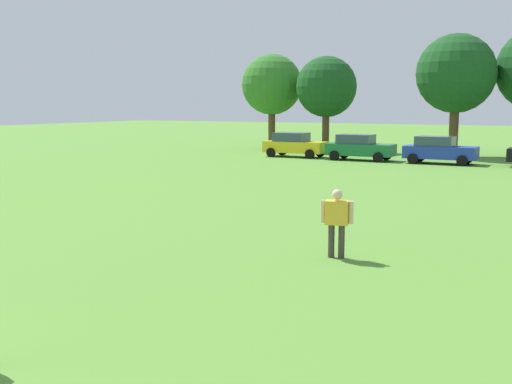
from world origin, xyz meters
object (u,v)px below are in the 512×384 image
at_px(parked_car_green_1, 359,147).
at_px(tree_far_left, 272,85).
at_px(tree_right, 456,74).
at_px(parked_car_yellow_0, 295,145).
at_px(parked_car_blue_2, 439,150).
at_px(adult_bystander, 337,217).
at_px(tree_left, 326,87).

bearing_deg(parked_car_green_1, tree_far_left, 144.17).
bearing_deg(tree_right, tree_far_left, 174.04).
relative_size(parked_car_yellow_0, parked_car_blue_2, 1.00).
height_order(adult_bystander, tree_left, tree_left).
relative_size(parked_car_green_1, tree_right, 0.51).
bearing_deg(tree_left, tree_far_left, 172.59).
bearing_deg(adult_bystander, parked_car_green_1, 94.45).
height_order(parked_car_yellow_0, tree_left, tree_left).
distance_m(parked_car_green_1, tree_left, 9.29).
xyz_separation_m(parked_car_green_1, tree_left, (-5.06, 6.64, 4.08)).
bearing_deg(parked_car_blue_2, adult_bystander, -83.15).
relative_size(parked_car_green_1, tree_far_left, 0.56).
relative_size(parked_car_yellow_0, tree_left, 0.59).
relative_size(parked_car_blue_2, tree_left, 0.59).
relative_size(parked_car_blue_2, tree_far_left, 0.56).
xyz_separation_m(parked_car_green_1, parked_car_blue_2, (5.09, 0.05, 0.00)).
relative_size(parked_car_green_1, tree_left, 0.59).
relative_size(parked_car_blue_2, tree_right, 0.51).
distance_m(adult_bystander, parked_car_blue_2, 25.48).
bearing_deg(tree_right, adult_bystander, -83.89).
bearing_deg(tree_far_left, parked_car_blue_2, -25.50).
relative_size(parked_car_yellow_0, tree_right, 0.51).
bearing_deg(parked_car_green_1, tree_left, 127.28).
xyz_separation_m(parked_car_blue_2, tree_far_left, (-15.20, 7.25, 4.34)).
bearing_deg(parked_car_green_1, parked_car_yellow_0, 175.70).
xyz_separation_m(parked_car_green_1, tree_right, (4.81, 5.74, 4.83)).
relative_size(adult_bystander, tree_right, 0.20).
distance_m(parked_car_yellow_0, tree_right, 12.04).
xyz_separation_m(adult_bystander, tree_left, (-13.19, 31.90, 3.96)).
bearing_deg(tree_left, adult_bystander, -67.54).
relative_size(adult_bystander, parked_car_yellow_0, 0.38).
xyz_separation_m(adult_bystander, parked_car_blue_2, (-3.04, 25.30, -0.12)).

